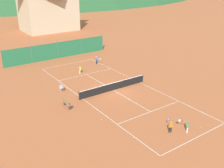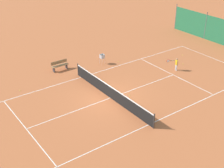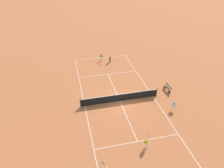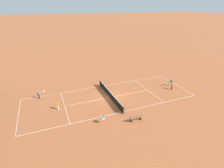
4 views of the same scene
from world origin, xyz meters
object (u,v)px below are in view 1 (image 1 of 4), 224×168
object	(u,v)px
player_near_baseline	(80,69)
tennis_ball_by_net_left	(101,120)
tennis_ball_alley_left	(72,71)
tennis_ball_by_net_right	(61,87)
tennis_net	(113,86)
ball_hopper	(61,87)
tennis_ball_far_corner	(134,137)
player_far_service	(170,125)
tennis_ball_near_corner	(58,70)
player_near_service	(187,125)
tennis_ball_mid_court	(111,85)
player_far_baseline	(97,60)
tennis_ball_alley_right	(201,127)
alpine_chalet	(48,5)
courtside_bench	(67,103)

from	to	relation	value
player_near_baseline	tennis_ball_by_net_left	distance (m)	12.86
player_near_baseline	tennis_ball_alley_left	bearing A→B (deg)	107.61
tennis_ball_by_net_right	tennis_net	bearing A→B (deg)	-41.86
player_near_baseline	ball_hopper	bearing A→B (deg)	-138.17
tennis_ball_by_net_right	tennis_ball_far_corner	world-z (taller)	same
tennis_ball_by_net_right	ball_hopper	distance (m)	1.59
player_far_service	tennis_ball_far_corner	distance (m)	3.38
tennis_net	tennis_ball_near_corner	bearing A→B (deg)	103.44
player_near_baseline	tennis_ball_near_corner	size ratio (longest dim) A/B	16.62
player_near_baseline	tennis_ball_far_corner	bearing A→B (deg)	-103.00
player_near_service	tennis_ball_mid_court	size ratio (longest dim) A/B	17.16
player_far_baseline	tennis_ball_alley_right	size ratio (longest dim) A/B	18.09
player_near_service	player_near_baseline	bearing A→B (deg)	91.89
player_far_baseline	tennis_ball_alley_left	bearing A→B (deg)	-170.44
player_far_baseline	tennis_ball_by_net_right	world-z (taller)	player_far_baseline
tennis_net	tennis_ball_by_net_right	distance (m)	6.41
tennis_ball_by_net_left	tennis_ball_alley_left	bearing A→B (deg)	74.02
player_far_service	tennis_ball_far_corner	bearing A→B (deg)	160.18
tennis_ball_by_net_left	tennis_ball_far_corner	distance (m)	4.03
alpine_chalet	courtside_bench	bearing A→B (deg)	-110.23
player_far_baseline	courtside_bench	size ratio (longest dim) A/B	0.80
tennis_ball_near_corner	tennis_ball_mid_court	bearing A→B (deg)	-71.35
tennis_ball_far_corner	ball_hopper	distance (m)	11.86
player_far_service	tennis_ball_by_net_left	xyz separation A→B (m)	(-3.76, 5.11, -0.62)
ball_hopper	courtside_bench	distance (m)	3.81
player_near_service	ball_hopper	world-z (taller)	player_near_service
player_far_baseline	tennis_ball_alley_right	world-z (taller)	player_far_baseline
tennis_ball_by_net_left	tennis_ball_near_corner	size ratio (longest dim) A/B	1.00
player_near_service	tennis_ball_near_corner	size ratio (longest dim) A/B	17.16
player_near_service	tennis_ball_far_corner	world-z (taller)	player_near_service
tennis_ball_by_net_right	tennis_ball_alley_right	distance (m)	16.69
player_far_service	ball_hopper	distance (m)	13.58
ball_hopper	tennis_net	bearing A→B (deg)	-28.71
player_near_service	alpine_chalet	size ratio (longest dim) A/B	0.09
tennis_net	player_far_baseline	distance (m)	10.06
alpine_chalet	tennis_ball_by_net_right	bearing A→B (deg)	-110.63
player_near_service	tennis_ball_by_net_right	bearing A→B (deg)	107.77
tennis_ball_near_corner	ball_hopper	distance (m)	7.81
player_far_service	tennis_ball_by_net_right	size ratio (longest dim) A/B	16.77
player_near_baseline	courtside_bench	size ratio (longest dim) A/B	0.73
alpine_chalet	player_far_baseline	bearing A→B (deg)	-98.76
alpine_chalet	tennis_net	bearing A→B (deg)	-101.82
player_far_service	player_near_baseline	bearing A→B (deg)	88.06
alpine_chalet	player_far_service	bearing A→B (deg)	-100.68
tennis_net	player_far_baseline	xyz separation A→B (m)	(3.55, 9.40, 0.20)
tennis_net	ball_hopper	bearing A→B (deg)	151.29
tennis_ball_by_net_left	tennis_ball_alley_right	bearing A→B (deg)	-43.68
player_far_baseline	tennis_ball_far_corner	distance (m)	19.89
alpine_chalet	ball_hopper	bearing A→B (deg)	-110.67
tennis_ball_by_net_right	player_near_baseline	bearing A→B (deg)	34.52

